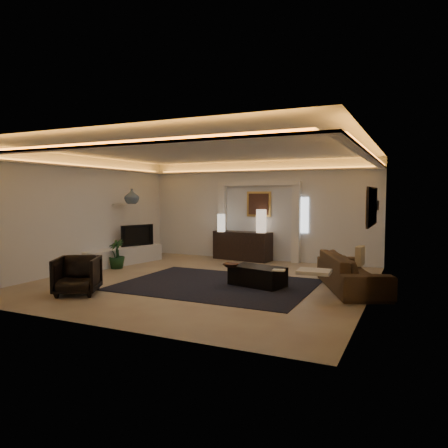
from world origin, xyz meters
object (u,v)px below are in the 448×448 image
at_px(coffee_table, 257,276).
at_px(sofa, 352,272).
at_px(console, 242,246).
at_px(armchair, 77,276).

bearing_deg(coffee_table, sofa, 30.27).
bearing_deg(console, coffee_table, -54.86).
relative_size(coffee_table, armchair, 1.40).
relative_size(sofa, armchair, 3.00).
height_order(console, coffee_table, console).
height_order(coffee_table, armchair, armchair).
height_order(sofa, armchair, armchair).
bearing_deg(armchair, console, 48.56).
xyz_separation_m(coffee_table, armchair, (-2.91, -2.16, 0.16)).
bearing_deg(sofa, console, 29.62).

